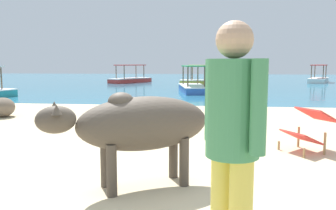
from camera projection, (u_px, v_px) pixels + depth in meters
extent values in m
cube|color=#CCB78E|center=(135.00, 177.00, 4.21)|extent=(18.00, 14.00, 0.04)
cube|color=teal|center=(196.00, 82.00, 25.90)|extent=(60.00, 36.00, 0.03)
cylinder|color=#4C4238|center=(112.00, 170.00, 3.52)|extent=(0.11, 0.11, 0.55)
cylinder|color=#4C4238|center=(105.00, 163.00, 3.81)|extent=(0.11, 0.11, 0.55)
cylinder|color=#4C4238|center=(184.00, 162.00, 3.83)|extent=(0.11, 0.11, 0.55)
cylinder|color=#4C4238|center=(173.00, 155.00, 4.12)|extent=(0.11, 0.11, 0.55)
ellipsoid|color=#4C4238|center=(145.00, 123.00, 3.77)|extent=(1.58, 1.22, 0.60)
ellipsoid|color=#4C4238|center=(56.00, 120.00, 3.40)|extent=(0.47, 0.40, 0.28)
cone|color=#4C4238|center=(57.00, 110.00, 3.26)|extent=(0.14, 0.14, 0.10)
cone|color=#4C4238|center=(54.00, 106.00, 3.52)|extent=(0.14, 0.14, 0.10)
ellipsoid|color=#4C4238|center=(121.00, 101.00, 3.64)|extent=(0.36, 0.35, 0.20)
cylinder|color=#A37A4C|center=(304.00, 153.00, 4.98)|extent=(0.04, 0.04, 0.14)
cylinder|color=#A37A4C|center=(279.00, 145.00, 5.45)|extent=(0.04, 0.04, 0.14)
cylinder|color=#A37A4C|center=(325.00, 144.00, 5.14)|extent=(0.04, 0.04, 0.34)
cylinder|color=#A37A4C|center=(299.00, 137.00, 5.61)|extent=(0.04, 0.04, 0.34)
cube|color=red|center=(301.00, 137.00, 5.28)|extent=(0.64, 0.67, 0.21)
cube|color=red|center=(317.00, 115.00, 5.37)|extent=(0.67, 0.68, 0.23)
cylinder|color=#428956|center=(233.00, 108.00, 2.02)|extent=(0.32, 0.32, 0.58)
cylinder|color=#428956|center=(259.00, 107.00, 1.83)|extent=(0.09, 0.09, 0.52)
cylinder|color=#428956|center=(212.00, 100.00, 2.20)|extent=(0.09, 0.09, 0.52)
sphere|color=tan|center=(235.00, 40.00, 1.97)|extent=(0.22, 0.22, 0.22)
ellipsoid|color=gray|center=(229.00, 107.00, 8.77)|extent=(1.06, 1.10, 0.53)
ellipsoid|color=#6B5B4C|center=(3.00, 107.00, 8.77)|extent=(0.79, 0.86, 0.50)
cube|color=gold|center=(208.00, 83.00, 21.97)|extent=(3.66, 1.32, 0.28)
cube|color=white|center=(208.00, 80.00, 21.95)|extent=(3.74, 1.38, 0.04)
cylinder|color=brown|center=(226.00, 73.00, 22.08)|extent=(0.06, 0.06, 0.95)
cylinder|color=brown|center=(226.00, 74.00, 21.33)|extent=(0.06, 0.06, 0.95)
cylinder|color=brown|center=(192.00, 73.00, 22.46)|extent=(0.06, 0.06, 0.95)
cylinder|color=brown|center=(191.00, 73.00, 21.71)|extent=(0.06, 0.06, 0.95)
cube|color=#EFD14C|center=(209.00, 65.00, 21.83)|extent=(2.57, 1.09, 0.06)
cube|color=white|center=(318.00, 80.00, 24.94)|extent=(2.39, 3.75, 0.28)
cube|color=white|center=(319.00, 78.00, 24.92)|extent=(2.47, 3.83, 0.04)
cylinder|color=brown|center=(315.00, 72.00, 25.99)|extent=(0.06, 0.06, 0.95)
cylinder|color=brown|center=(326.00, 72.00, 25.62)|extent=(0.06, 0.06, 0.95)
cylinder|color=brown|center=(311.00, 72.00, 24.12)|extent=(0.06, 0.06, 0.95)
cylinder|color=brown|center=(323.00, 72.00, 23.74)|extent=(0.06, 0.06, 0.95)
cube|color=red|center=(319.00, 65.00, 24.81)|extent=(1.83, 2.69, 0.06)
cube|color=#C63833|center=(130.00, 81.00, 24.85)|extent=(2.68, 3.69, 0.28)
cube|color=white|center=(130.00, 78.00, 24.83)|extent=(2.77, 3.78, 0.04)
cylinder|color=brown|center=(124.00, 72.00, 23.68)|extent=(0.06, 0.06, 0.95)
cylinder|color=brown|center=(116.00, 72.00, 24.12)|extent=(0.06, 0.06, 0.95)
cylinder|color=brown|center=(144.00, 72.00, 25.43)|extent=(0.06, 0.06, 0.95)
cylinder|color=brown|center=(136.00, 72.00, 25.87)|extent=(0.06, 0.06, 0.95)
cube|color=red|center=(130.00, 65.00, 24.72)|extent=(2.02, 2.66, 0.06)
cube|color=#3866B7|center=(193.00, 89.00, 16.75)|extent=(1.70, 3.74, 0.28)
cube|color=white|center=(193.00, 86.00, 16.73)|extent=(1.77, 3.82, 0.04)
cylinder|color=brown|center=(183.00, 76.00, 17.73)|extent=(0.06, 0.06, 0.95)
cylinder|color=brown|center=(198.00, 76.00, 17.77)|extent=(0.06, 0.06, 0.95)
cylinder|color=brown|center=(188.00, 77.00, 15.58)|extent=(0.06, 0.06, 0.95)
cylinder|color=brown|center=(205.00, 77.00, 15.63)|extent=(0.06, 0.06, 0.95)
cube|color=#339356|center=(193.00, 66.00, 16.62)|extent=(1.35, 2.64, 0.06)
cylinder|color=brown|center=(1.00, 78.00, 14.58)|extent=(0.06, 0.06, 0.95)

